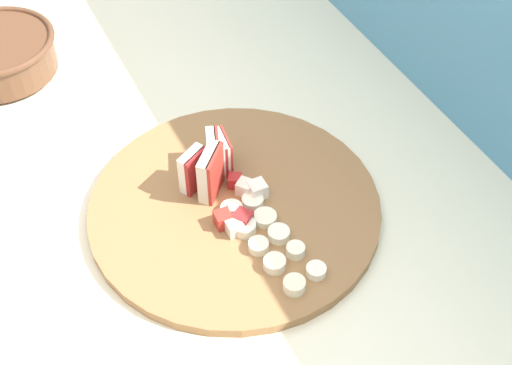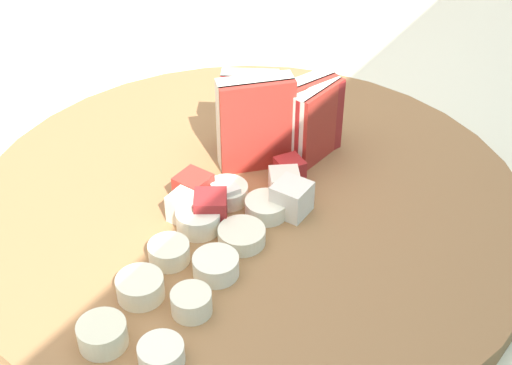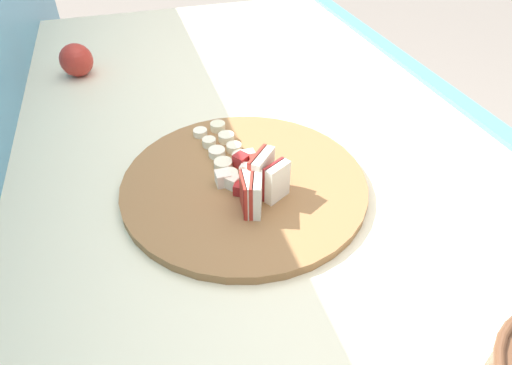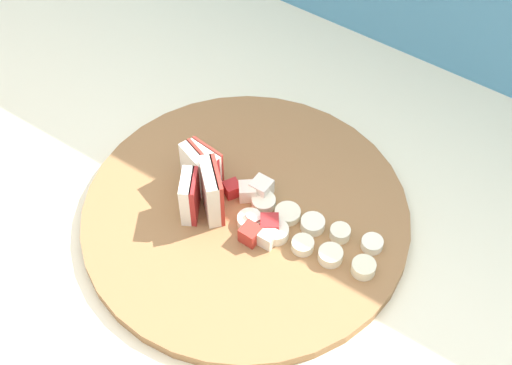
% 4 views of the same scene
% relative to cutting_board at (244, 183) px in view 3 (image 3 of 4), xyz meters
% --- Properties ---
extents(tiled_countertop, '(1.54, 0.85, 0.88)m').
position_rel_cutting_board_xyz_m(tiled_countertop, '(0.10, -0.07, -0.44)').
color(tiled_countertop, beige).
rests_on(tiled_countertop, ground).
extents(tile_backsplash, '(2.40, 0.04, 1.35)m').
position_rel_cutting_board_xyz_m(tile_backsplash, '(0.10, 0.37, -0.21)').
color(tile_backsplash, '#4C8EB2').
rests_on(tile_backsplash, ground).
extents(cutting_board, '(0.37, 0.37, 0.01)m').
position_rel_cutting_board_xyz_m(cutting_board, '(0.00, 0.00, 0.00)').
color(cutting_board, olive).
rests_on(cutting_board, tiled_countertop).
extents(apple_wedge_fan, '(0.08, 0.08, 0.07)m').
position_rel_cutting_board_xyz_m(apple_wedge_fan, '(-0.05, -0.01, 0.04)').
color(apple_wedge_fan, '#A32323').
rests_on(apple_wedge_fan, cutting_board).
extents(apple_dice_pile, '(0.09, 0.08, 0.02)m').
position_rel_cutting_board_xyz_m(apple_dice_pile, '(0.01, 0.00, 0.02)').
color(apple_dice_pile, white).
rests_on(apple_dice_pile, cutting_board).
extents(banana_slice_rows, '(0.16, 0.07, 0.01)m').
position_rel_cutting_board_xyz_m(banana_slice_rows, '(0.07, 0.01, 0.01)').
color(banana_slice_rows, white).
rests_on(banana_slice_rows, cutting_board).
extents(whole_apple, '(0.07, 0.07, 0.07)m').
position_rel_cutting_board_xyz_m(whole_apple, '(0.48, 0.24, 0.03)').
color(whole_apple, '#B22D23').
rests_on(whole_apple, tiled_countertop).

